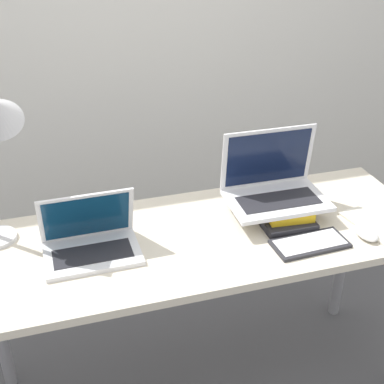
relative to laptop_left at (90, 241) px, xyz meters
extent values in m
cube|color=silver|center=(0.39, 1.19, 0.53)|extent=(8.00, 0.05, 2.70)
cube|color=beige|center=(0.39, -0.01, -0.06)|extent=(1.68, 0.61, 0.03)
cylinder|color=gray|center=(1.17, 0.24, -0.45)|extent=(0.05, 0.05, 0.75)
cube|color=silver|center=(0.00, -0.02, -0.04)|extent=(0.32, 0.22, 0.02)
cube|color=#232328|center=(0.00, -0.04, -0.03)|extent=(0.26, 0.11, 0.00)
cube|color=silver|center=(0.00, 0.05, 0.07)|extent=(0.32, 0.08, 0.20)
cube|color=#0A2D4C|center=(0.00, 0.04, 0.07)|extent=(0.29, 0.07, 0.18)
cube|color=black|center=(0.71, 0.02, -0.03)|extent=(0.19, 0.27, 0.03)
cube|color=gold|center=(0.72, 0.02, 0.00)|extent=(0.18, 0.22, 0.03)
cube|color=silver|center=(0.69, 0.03, 0.02)|extent=(0.37, 0.25, 0.02)
cube|color=#232328|center=(0.69, 0.02, 0.03)|extent=(0.30, 0.13, 0.00)
cube|color=silver|center=(0.70, 0.14, 0.15)|extent=(0.36, 0.04, 0.24)
cube|color=#0F1938|center=(0.70, 0.14, 0.15)|extent=(0.33, 0.03, 0.21)
cube|color=#28282D|center=(0.73, -0.18, -0.04)|extent=(0.27, 0.14, 0.01)
cube|color=silver|center=(0.73, -0.18, -0.03)|extent=(0.25, 0.11, 0.00)
ellipsoid|color=white|center=(0.95, -0.19, -0.03)|extent=(0.07, 0.11, 0.03)
camera|label=1|loc=(-0.10, -1.52, 1.02)|focal=50.00mm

